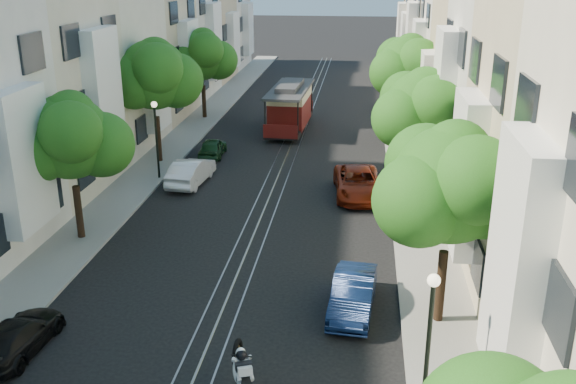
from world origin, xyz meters
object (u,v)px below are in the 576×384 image
(tree_w_c, at_px, (155,76))
(parked_car_e_far, at_px, (358,183))
(tree_w_d, at_px, (203,56))
(lamp_east, at_px, (430,327))
(tree_e_c, at_px, (423,111))
(tree_e_b, at_px, (452,187))
(parked_car_w_far, at_px, (213,147))
(parked_car_e_mid, at_px, (353,294))
(cable_car, at_px, (290,105))
(parked_car_w_mid, at_px, (191,171))
(parked_car_w_near, at_px, (18,336))
(tree_e_d, at_px, (409,67))
(lamp_west, at_px, (156,128))
(tree_w_b, at_px, (71,140))
(sportbike_rider, at_px, (243,374))

(tree_w_c, height_order, parked_car_e_far, tree_w_c)
(tree_w_d, xyz_separation_m, lamp_east, (13.44, -31.98, -1.75))
(tree_e_c, xyz_separation_m, parked_car_e_far, (-2.86, 0.74, -3.92))
(tree_e_b, bearing_deg, parked_car_w_far, 123.57)
(tree_e_c, height_order, parked_car_e_mid, tree_e_c)
(tree_e_c, bearing_deg, cable_car, 119.98)
(parked_car_w_mid, bearing_deg, cable_car, -102.95)
(lamp_east, height_order, parked_car_w_mid, lamp_east)
(parked_car_w_near, relative_size, parked_car_w_far, 1.11)
(tree_w_d, bearing_deg, tree_e_d, -19.15)
(tree_w_d, distance_m, cable_car, 7.65)
(tree_e_b, distance_m, tree_w_c, 21.53)
(tree_w_c, bearing_deg, tree_e_c, -19.15)
(tree_w_c, xyz_separation_m, parked_car_w_far, (2.74, 1.57, -4.50))
(lamp_west, xyz_separation_m, parked_car_e_mid, (10.70, -12.58, -2.20))
(parked_car_w_far, bearing_deg, tree_w_b, 75.38)
(parked_car_w_near, bearing_deg, tree_w_c, -82.34)
(tree_e_d, xyz_separation_m, parked_car_e_far, (-2.86, -10.26, -4.19))
(tree_e_b, relative_size, parked_car_w_mid, 1.62)
(sportbike_rider, relative_size, parked_car_w_near, 0.59)
(sportbike_rider, bearing_deg, tree_e_c, 49.69)
(tree_e_c, xyz_separation_m, parked_car_w_near, (-12.86, -14.17, -4.06))
(tree_e_d, relative_size, lamp_west, 1.65)
(tree_e_b, distance_m, parked_car_w_far, 21.50)
(tree_e_c, relative_size, parked_car_w_far, 1.96)
(lamp_east, bearing_deg, tree_w_b, 143.42)
(lamp_east, xyz_separation_m, sportbike_rider, (-4.72, 0.35, -2.00))
(tree_e_c, xyz_separation_m, tree_w_b, (-14.40, -6.00, -0.20))
(tree_e_b, relative_size, parked_car_w_far, 2.01)
(tree_e_c, xyz_separation_m, tree_e_d, (0.00, 11.00, 0.27))
(lamp_west, xyz_separation_m, parked_car_e_far, (10.70, -1.28, -2.16))
(tree_e_b, distance_m, tree_e_c, 11.00)
(tree_w_b, bearing_deg, cable_car, 71.16)
(tree_e_d, bearing_deg, parked_car_e_far, -105.58)
(lamp_west, xyz_separation_m, parked_car_w_far, (1.90, 4.55, -2.28))
(parked_car_e_far, xyz_separation_m, parked_car_w_far, (-8.80, 5.83, -0.11))
(tree_w_d, height_order, lamp_east, tree_w_d)
(parked_car_w_mid, bearing_deg, tree_e_d, -135.82)
(tree_w_d, relative_size, sportbike_rider, 2.97)
(tree_w_b, height_order, sportbike_rider, tree_w_b)
(tree_e_b, bearing_deg, tree_e_c, 90.00)
(tree_e_d, distance_m, tree_w_d, 15.25)
(lamp_east, height_order, lamp_west, same)
(tree_e_c, height_order, parked_car_e_far, tree_e_c)
(lamp_west, distance_m, parked_car_e_far, 10.99)
(lamp_west, relative_size, cable_car, 0.53)
(tree_e_b, relative_size, parked_car_e_mid, 1.72)
(tree_w_d, bearing_deg, tree_w_b, -90.00)
(tree_w_b, bearing_deg, parked_car_w_mid, 70.12)
(parked_car_e_far, bearing_deg, parked_car_e_mid, -95.77)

